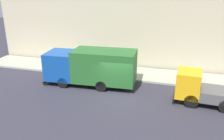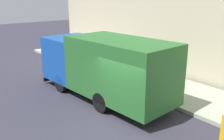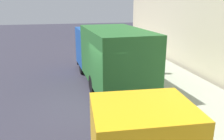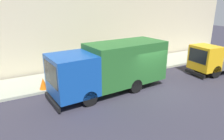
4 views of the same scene
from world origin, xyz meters
name	(u,v)px [view 3 (image 3 of 4)]	position (x,y,z in m)	size (l,w,h in m)	color
ground	(90,104)	(0.00, 0.00, 0.00)	(80.00, 80.00, 0.00)	#32303C
sidewalk	(189,93)	(4.75, 0.00, 0.09)	(3.49, 30.00, 0.17)	#A6AB96
large_utility_truck	(109,53)	(1.38, 2.46, 1.67)	(2.96, 7.74, 3.05)	#1449A4
pedestrian_walking	(137,53)	(3.70, 4.78, 1.08)	(0.42, 0.42, 1.70)	#40354C
pedestrian_standing	(153,58)	(4.12, 3.02, 1.12)	(0.40, 0.40, 1.80)	#534444
traffic_cone_orange	(125,56)	(3.37, 6.32, 0.54)	(0.52, 0.52, 0.74)	orange
street_sign_post	(140,51)	(3.35, 3.17, 1.57)	(0.44, 0.08, 2.35)	#4C5156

